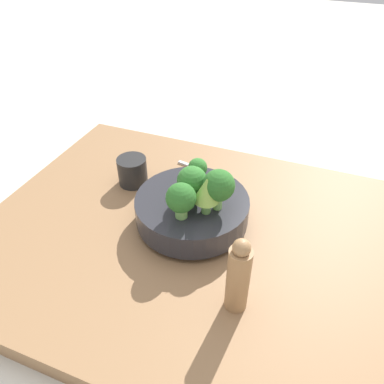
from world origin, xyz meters
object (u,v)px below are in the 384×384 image
(bowl, at_px, (192,209))
(fork, at_px, (202,170))
(cup, at_px, (132,171))
(pepper_mill, at_px, (238,277))

(bowl, distance_m, fork, 0.22)
(fork, bearing_deg, cup, 37.31)
(bowl, xyz_separation_m, cup, (0.21, -0.09, -0.00))
(cup, height_order, fork, cup)
(cup, relative_size, fork, 0.48)
(pepper_mill, distance_m, fork, 0.45)
(cup, distance_m, pepper_mill, 0.46)
(bowl, height_order, fork, bowl)
(bowl, relative_size, pepper_mill, 1.53)
(cup, bearing_deg, fork, -142.69)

